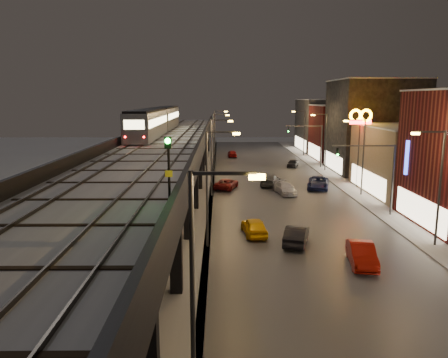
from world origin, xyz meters
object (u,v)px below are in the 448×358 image
object	(u,v)px
car_near_white	(296,235)
car_mid_silver	(226,184)
car_mid_dark	(270,181)
rail_signal	(168,156)
car_taxi	(254,227)
car_far_white	(232,154)
car_onc_white	(285,189)
subway_train	(158,120)
car_onc_silver	(362,255)
car_onc_red	(293,163)
car_onc_dark	(318,183)

from	to	relation	value
car_near_white	car_mid_silver	world-z (taller)	car_near_white
car_mid_dark	rail_signal	bearing A→B (deg)	93.06
car_taxi	rail_signal	bearing A→B (deg)	64.17
car_mid_silver	car_far_white	distance (m)	30.32
car_onc_white	car_mid_silver	bearing A→B (deg)	145.55
car_mid_dark	car_onc_white	bearing A→B (deg)	120.43
subway_train	car_onc_white	bearing A→B (deg)	-33.81
car_onc_white	car_near_white	bearing A→B (deg)	-106.27
car_onc_white	car_onc_silver	bearing A→B (deg)	-95.84
car_near_white	car_far_white	world-z (taller)	car_near_white
subway_train	car_mid_silver	xyz separation A→B (m)	(9.62, -8.03, -7.65)
car_far_white	car_onc_red	distance (m)	15.91
car_onc_white	car_onc_red	distance (m)	21.22
car_mid_dark	car_onc_white	world-z (taller)	car_mid_dark
car_onc_dark	car_mid_silver	bearing A→B (deg)	-165.73
car_onc_silver	car_onc_red	world-z (taller)	car_onc_silver
car_taxi	car_mid_silver	size ratio (longest dim) A/B	0.91
car_near_white	car_onc_red	bearing A→B (deg)	-82.48
car_onc_silver	car_onc_dark	xyz separation A→B (m)	(2.74, 25.71, -0.01)
car_taxi	car_near_white	world-z (taller)	car_near_white
car_near_white	car_mid_silver	size ratio (longest dim) A/B	0.96
rail_signal	car_onc_red	distance (m)	54.54
car_onc_dark	car_onc_red	bearing A→B (deg)	105.73
rail_signal	car_onc_red	world-z (taller)	rail_signal
car_near_white	car_onc_dark	bearing A→B (deg)	-90.38
car_near_white	car_onc_red	world-z (taller)	car_near_white
car_taxi	subway_train	bearing A→B (deg)	-73.58
car_onc_dark	car_onc_white	bearing A→B (deg)	-132.54
car_onc_silver	car_mid_dark	bearing A→B (deg)	104.73
car_onc_silver	car_onc_red	xyz separation A→B (m)	(2.45, 43.51, -0.11)
car_onc_silver	car_far_white	bearing A→B (deg)	105.76
subway_train	rail_signal	xyz separation A→B (m)	(6.40, -42.29, 0.44)
car_taxi	car_onc_red	xyz separation A→B (m)	(9.32, 36.77, -0.09)
car_mid_dark	car_onc_dark	bearing A→B (deg)	177.77
rail_signal	car_onc_dark	size ratio (longest dim) A/B	0.55
car_near_white	car_far_white	xyz separation A→B (m)	(-3.56, 51.65, -0.07)
car_taxi	car_onc_silver	xyz separation A→B (m)	(6.87, -6.74, 0.02)
subway_train	car_far_white	bearing A→B (deg)	63.22
car_mid_dark	car_mid_silver	bearing A→B (deg)	35.45
car_taxi	car_near_white	size ratio (longest dim) A/B	0.94
subway_train	car_mid_dark	size ratio (longest dim) A/B	6.92
car_mid_dark	car_onc_silver	distance (m)	27.92
car_far_white	car_onc_red	world-z (taller)	car_far_white
car_mid_dark	car_onc_silver	xyz separation A→B (m)	(3.09, -27.75, 0.04)
car_taxi	car_onc_silver	bearing A→B (deg)	128.75
car_near_white	car_mid_dark	bearing A→B (deg)	-75.03
car_near_white	car_onc_white	bearing A→B (deg)	-79.16
rail_signal	car_mid_silver	bearing A→B (deg)	84.63
car_mid_silver	car_onc_dark	distance (m)	11.62
car_onc_silver	car_onc_white	world-z (taller)	car_onc_silver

